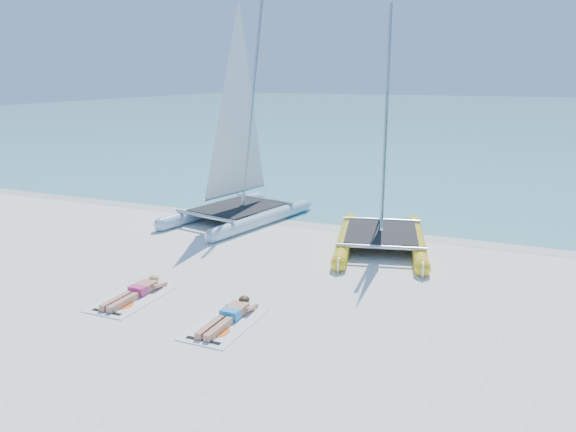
% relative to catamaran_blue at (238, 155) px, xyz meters
% --- Properties ---
extents(ground, '(140.00, 140.00, 0.00)m').
position_rel_catamaran_blue_xyz_m(ground, '(3.46, -4.88, -2.13)').
color(ground, white).
rests_on(ground, ground).
extents(sea, '(140.00, 115.00, 0.01)m').
position_rel_catamaran_blue_xyz_m(sea, '(3.46, 58.12, -2.13)').
color(sea, '#6EB4B7').
rests_on(sea, ground).
extents(wet_sand_strip, '(140.00, 1.40, 0.01)m').
position_rel_catamaran_blue_xyz_m(wet_sand_strip, '(3.46, 0.62, -2.13)').
color(wet_sand_strip, silver).
rests_on(wet_sand_strip, ground).
extents(catamaran_blue, '(3.56, 5.65, 7.15)m').
position_rel_catamaran_blue_xyz_m(catamaran_blue, '(0.00, 0.00, 0.00)').
color(catamaran_blue, '#A2BAD5').
rests_on(catamaran_blue, ground).
extents(catamaran_yellow, '(3.44, 5.41, 6.71)m').
position_rel_catamaran_blue_xyz_m(catamaran_yellow, '(4.85, -0.57, -0.02)').
color(catamaran_yellow, '#FFFB1A').
rests_on(catamaran_yellow, ground).
extents(towel_a, '(1.00, 1.85, 0.02)m').
position_rel_catamaran_blue_xyz_m(towel_a, '(1.07, -6.82, -2.12)').
color(towel_a, white).
rests_on(towel_a, ground).
extents(sunbather_a, '(0.37, 1.73, 0.26)m').
position_rel_catamaran_blue_xyz_m(sunbather_a, '(1.07, -6.63, -2.02)').
color(sunbather_a, tan).
rests_on(sunbather_a, towel_a).
extents(towel_b, '(1.00, 1.85, 0.02)m').
position_rel_catamaran_blue_xyz_m(towel_b, '(3.49, -7.11, -2.12)').
color(towel_b, white).
rests_on(towel_b, ground).
extents(sunbather_b, '(0.37, 1.73, 0.26)m').
position_rel_catamaran_blue_xyz_m(sunbather_b, '(3.49, -6.92, -2.02)').
color(sunbather_b, tan).
rests_on(sunbather_b, towel_b).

